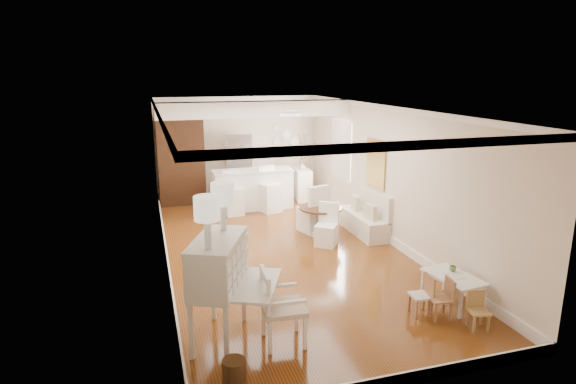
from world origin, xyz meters
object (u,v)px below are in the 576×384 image
wicker_basket (234,371)px  pantry_cabinet (181,161)px  fridge (251,167)px  kids_chair_a (441,298)px  breakfast_counter (253,189)px  secretary_bureau (219,290)px  dining_table (321,221)px  slip_chair_near (326,225)px  bar_stool_right (270,189)px  sideboard (302,184)px  kids_chair_b (421,295)px  slip_chair_far (312,208)px  bar_stool_left (233,193)px  kids_chair_c (479,311)px  kids_table (452,290)px  gustavian_armchair (284,306)px

wicker_basket → pantry_cabinet: pantry_cabinet is taller
wicker_basket → fridge: 8.28m
kids_chair_a → breakfast_counter: size_ratio=0.30×
secretary_bureau → fridge: fridge is taller
dining_table → fridge: fridge is taller
slip_chair_near → bar_stool_right: (-0.47, 2.70, 0.14)m
breakfast_counter → dining_table: bearing=-69.3°
sideboard → dining_table: bearing=-93.5°
secretary_bureau → kids_chair_b: size_ratio=2.34×
wicker_basket → dining_table: (2.72, 4.48, 0.18)m
fridge → secretary_bureau: bearing=-105.9°
secretary_bureau → kids_chair_b: 2.95m
secretary_bureau → bar_stool_right: (2.16, 5.61, -0.13)m
fridge → sideboard: 1.49m
wicker_basket → slip_chair_far: 5.52m
secretary_bureau → breakfast_counter: (1.80, 5.99, -0.19)m
wicker_basket → kids_chair_a: kids_chair_a is taller
secretary_bureau → breakfast_counter: bearing=97.3°
slip_chair_far → bar_stool_left: 2.26m
secretary_bureau → kids_chair_c: bearing=11.4°
bar_stool_right → sideboard: size_ratio=1.29×
sideboard → pantry_cabinet: bearing=177.7°
dining_table → wicker_basket: bearing=-121.3°
kids_table → dining_table: (-0.83, 3.53, 0.09)m
secretary_bureau → dining_table: (2.73, 3.51, -0.39)m
fridge → gustavian_armchair: bearing=-99.4°
secretary_bureau → dining_table: bearing=76.1°
kids_chair_a → kids_chair_b: size_ratio=1.01×
kids_chair_a → kids_chair_b: 0.28m
slip_chair_near → breakfast_counter: breakfast_counter is taller
secretary_bureau → fridge: size_ratio=0.79×
kids_chair_b → secretary_bureau: bearing=-89.7°
kids_chair_a → breakfast_counter: (-1.33, 6.34, 0.21)m
breakfast_counter → secretary_bureau: bearing=-106.7°
bar_stool_left → sideboard: 2.29m
pantry_cabinet → sideboard: pantry_cabinet is taller
bar_stool_right → kids_chair_a: bearing=-97.1°
slip_chair_near → bar_stool_right: bar_stool_right is taller
gustavian_armchair → bar_stool_right: 6.09m
gustavian_armchair → bar_stool_right: bearing=-9.6°
slip_chair_far → breakfast_counter: size_ratio=0.52×
wicker_basket → fridge: (1.99, 8.00, 0.76)m
kids_chair_a → secretary_bureau: bearing=-87.5°
wicker_basket → kids_chair_c: (3.44, 0.19, 0.13)m
gustavian_armchair → breakfast_counter: breakfast_counter is taller
gustavian_armchair → breakfast_counter: (1.01, 6.31, 0.00)m
dining_table → sideboard: sideboard is taller
dining_table → kids_chair_a: bearing=-84.2°
kids_chair_a → wicker_basket: bearing=-69.9°
breakfast_counter → fridge: 1.14m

